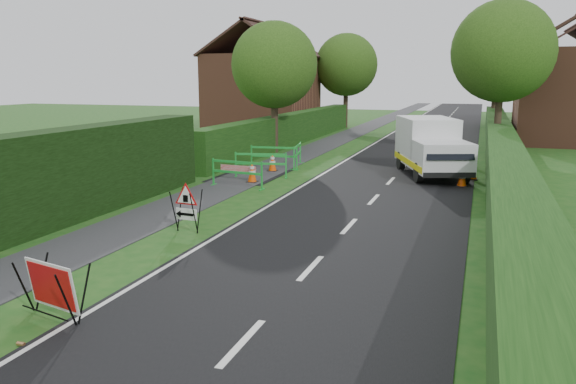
# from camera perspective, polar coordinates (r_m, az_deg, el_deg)

# --- Properties ---
(ground) EXTENTS (120.00, 120.00, 0.00)m
(ground) POSITION_cam_1_polar(r_m,az_deg,el_deg) (11.71, -11.06, -7.88)
(ground) COLOR #184D16
(ground) RESTS_ON ground
(road_surface) EXTENTS (6.00, 90.00, 0.02)m
(road_surface) POSITION_cam_1_polar(r_m,az_deg,el_deg) (44.79, 15.05, 6.21)
(road_surface) COLOR black
(road_surface) RESTS_ON ground
(footpath) EXTENTS (2.00, 90.00, 0.02)m
(footpath) POSITION_cam_1_polar(r_m,az_deg,el_deg) (45.51, 8.09, 6.56)
(footpath) COLOR #2D2D30
(footpath) RESTS_ON ground
(hedge_west_far) EXTENTS (1.00, 24.00, 1.80)m
(hedge_west_far) POSITION_cam_1_polar(r_m,az_deg,el_deg) (33.48, 0.39, 4.92)
(hedge_west_far) COLOR #14380F
(hedge_west_far) RESTS_ON ground
(hedge_east) EXTENTS (1.20, 50.00, 1.50)m
(hedge_east) POSITION_cam_1_polar(r_m,az_deg,el_deg) (25.82, 20.75, 2.20)
(hedge_east) COLOR #14380F
(hedge_east) RESTS_ON ground
(house_west) EXTENTS (7.50, 7.40, 7.88)m
(house_west) POSITION_cam_1_polar(r_m,az_deg,el_deg) (42.51, -2.59, 10.23)
(house_west) COLOR brown
(house_west) RESTS_ON ground
(house_east_b) EXTENTS (7.50, 7.40, 7.88)m
(house_east_b) POSITION_cam_1_polar(r_m,az_deg,el_deg) (51.91, 26.46, 9.29)
(house_east_b) COLOR brown
(house_east_b) RESTS_ON ground
(tree_nw) EXTENTS (4.40, 4.40, 6.70)m
(tree_nw) POSITION_cam_1_polar(r_m,az_deg,el_deg) (29.36, -1.40, 12.75)
(tree_nw) COLOR #2D2116
(tree_nw) RESTS_ON ground
(tree_ne) EXTENTS (5.20, 5.20, 7.79)m
(tree_ne) POSITION_cam_1_polar(r_m,az_deg,el_deg) (31.55, 20.99, 13.19)
(tree_ne) COLOR #2D2116
(tree_ne) RESTS_ON ground
(tree_fw) EXTENTS (4.80, 4.80, 7.24)m
(tree_fw) POSITION_cam_1_polar(r_m,az_deg,el_deg) (44.71, 5.95, 12.72)
(tree_fw) COLOR #2D2116
(tree_fw) RESTS_ON ground
(tree_fe) EXTENTS (4.20, 4.20, 6.33)m
(tree_fe) POSITION_cam_1_polar(r_m,az_deg,el_deg) (47.52, 20.37, 11.27)
(tree_fe) COLOR #2D2116
(tree_fe) RESTS_ON ground
(red_rect_sign) EXTENTS (1.23, 0.90, 0.95)m
(red_rect_sign) POSITION_cam_1_polar(r_m,az_deg,el_deg) (9.91, -22.89, -8.88)
(red_rect_sign) COLOR black
(red_rect_sign) RESTS_ON ground
(triangle_sign) EXTENTS (0.78, 0.78, 1.08)m
(triangle_sign) POSITION_cam_1_polar(r_m,az_deg,el_deg) (14.29, -10.43, -1.19)
(triangle_sign) COLOR black
(triangle_sign) RESTS_ON ground
(works_van) EXTENTS (3.48, 5.29, 2.26)m
(works_van) POSITION_cam_1_polar(r_m,az_deg,el_deg) (23.13, 14.30, 4.59)
(works_van) COLOR silver
(works_van) RESTS_ON ground
(traffic_cone_0) EXTENTS (0.38, 0.38, 0.79)m
(traffic_cone_0) POSITION_cam_1_polar(r_m,az_deg,el_deg) (21.10, 17.27, 1.57)
(traffic_cone_0) COLOR black
(traffic_cone_0) RESTS_ON ground
(traffic_cone_1) EXTENTS (0.38, 0.38, 0.79)m
(traffic_cone_1) POSITION_cam_1_polar(r_m,az_deg,el_deg) (22.69, 18.28, 2.18)
(traffic_cone_1) COLOR black
(traffic_cone_1) RESTS_ON ground
(traffic_cone_2) EXTENTS (0.38, 0.38, 0.79)m
(traffic_cone_2) POSITION_cam_1_polar(r_m,az_deg,el_deg) (25.95, 18.07, 3.30)
(traffic_cone_2) COLOR black
(traffic_cone_2) RESTS_ON ground
(traffic_cone_3) EXTENTS (0.38, 0.38, 0.79)m
(traffic_cone_3) POSITION_cam_1_polar(r_m,az_deg,el_deg) (21.01, -3.67, 2.03)
(traffic_cone_3) COLOR black
(traffic_cone_3) RESTS_ON ground
(traffic_cone_4) EXTENTS (0.38, 0.38, 0.79)m
(traffic_cone_4) POSITION_cam_1_polar(r_m,az_deg,el_deg) (23.49, -1.59, 3.06)
(traffic_cone_4) COLOR black
(traffic_cone_4) RESTS_ON ground
(ped_barrier_0) EXTENTS (2.09, 0.59, 1.00)m
(ped_barrier_0) POSITION_cam_1_polar(r_m,az_deg,el_deg) (20.02, -5.21, 2.22)
(ped_barrier_0) COLOR green
(ped_barrier_0) RESTS_ON ground
(ped_barrier_1) EXTENTS (2.09, 0.77, 1.00)m
(ped_barrier_1) POSITION_cam_1_polar(r_m,az_deg,el_deg) (22.01, -2.79, 3.10)
(ped_barrier_1) COLOR green
(ped_barrier_1) RESTS_ON ground
(ped_barrier_2) EXTENTS (2.09, 0.61, 1.00)m
(ped_barrier_2) POSITION_cam_1_polar(r_m,az_deg,el_deg) (24.12, -1.44, 3.85)
(ped_barrier_2) COLOR green
(ped_barrier_2) RESTS_ON ground
(ped_barrier_3) EXTENTS (0.71, 2.09, 1.00)m
(ped_barrier_3) POSITION_cam_1_polar(r_m,az_deg,el_deg) (24.71, 0.96, 4.04)
(ped_barrier_3) COLOR green
(ped_barrier_3) RESTS_ON ground
(redwhite_plank) EXTENTS (1.50, 0.14, 0.25)m
(redwhite_plank) POSITION_cam_1_polar(r_m,az_deg,el_deg) (21.54, -5.07, 1.19)
(redwhite_plank) COLOR red
(redwhite_plank) RESTS_ON ground
(litter_can) EXTENTS (0.12, 0.07, 0.07)m
(litter_can) POSITION_cam_1_polar(r_m,az_deg,el_deg) (9.35, -25.48, -13.96)
(litter_can) COLOR #BF7F4C
(litter_can) RESTS_ON ground
(hatchback_car) EXTENTS (2.26, 4.21, 1.36)m
(hatchback_car) POSITION_cam_1_polar(r_m,az_deg,el_deg) (36.21, 12.80, 6.22)
(hatchback_car) COLOR silver
(hatchback_car) RESTS_ON ground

